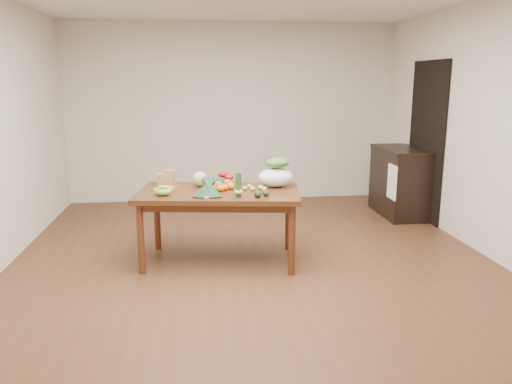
{
  "coord_description": "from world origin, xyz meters",
  "views": [
    {
      "loc": [
        -0.55,
        -4.71,
        1.85
      ],
      "look_at": [
        0.01,
        0.0,
        0.78
      ],
      "focal_mm": 35.0,
      "sensor_mm": 36.0,
      "label": 1
    }
  ],
  "objects": [
    {
      "name": "orange_b",
      "position": [
        -0.24,
        0.4,
        0.79
      ],
      "size": [
        0.08,
        0.08,
        0.08
      ],
      "primitive_type": "sphere",
      "color": "#FF5F0F",
      "rests_on": "dining_table"
    },
    {
      "name": "potato_e",
      "position": [
        0.11,
        0.16,
        0.77
      ],
      "size": [
        0.05,
        0.05,
        0.05
      ],
      "primitive_type": "ellipsoid",
      "color": "#CFC177",
      "rests_on": "dining_table"
    },
    {
      "name": "potato_b",
      "position": [
        -0.0,
        0.19,
        0.77
      ],
      "size": [
        0.05,
        0.05,
        0.05
      ],
      "primitive_type": "ellipsoid",
      "color": "tan",
      "rests_on": "dining_table"
    },
    {
      "name": "paper_bag",
      "position": [
        -0.9,
        0.6,
        0.83
      ],
      "size": [
        0.24,
        0.21,
        0.15
      ],
      "primitive_type": null,
      "rotation": [
        0.0,
        0.0,
        -0.14
      ],
      "color": "#9A6D45",
      "rests_on": "dining_table"
    },
    {
      "name": "potato_a",
      "position": [
        -0.08,
        0.22,
        0.77
      ],
      "size": [
        0.05,
        0.05,
        0.04
      ],
      "primitive_type": "ellipsoid",
      "color": "tan",
      "rests_on": "dining_table"
    },
    {
      "name": "mandarin_cluster",
      "position": [
        -0.35,
        0.22,
        0.8
      ],
      "size": [
        0.2,
        0.2,
        0.1
      ],
      "primitive_type": null,
      "rotation": [
        0.0,
        0.0,
        -0.14
      ],
      "color": "orange",
      "rests_on": "dining_table"
    },
    {
      "name": "orange_a",
      "position": [
        -0.36,
        0.39,
        0.79
      ],
      "size": [
        0.07,
        0.07,
        0.07
      ],
      "primitive_type": "sphere",
      "color": "orange",
      "rests_on": "dining_table"
    },
    {
      "name": "avocado_a",
      "position": [
        0.01,
        -0.11,
        0.79
      ],
      "size": [
        0.1,
        0.12,
        0.07
      ],
      "primitive_type": "ellipsoid",
      "rotation": [
        0.0,
        0.0,
        0.3
      ],
      "color": "black",
      "rests_on": "dining_table"
    },
    {
      "name": "potato_d",
      "position": [
        -0.02,
        0.33,
        0.77
      ],
      "size": [
        0.05,
        0.04,
        0.04
      ],
      "primitive_type": "ellipsoid",
      "color": "tan",
      "rests_on": "dining_table"
    },
    {
      "name": "cabinet",
      "position": [
        2.22,
        1.79,
        0.47
      ],
      "size": [
        0.52,
        1.02,
        0.94
      ],
      "primitive_type": "cube",
      "color": "black",
      "rests_on": "floor"
    },
    {
      "name": "snap_pea_bag",
      "position": [
        -0.89,
        0.08,
        0.79
      ],
      "size": [
        0.17,
        0.13,
        0.08
      ],
      "primitive_type": "ellipsoid",
      "color": "green",
      "rests_on": "dining_table"
    },
    {
      "name": "avocado_b",
      "position": [
        0.1,
        -0.06,
        0.78
      ],
      "size": [
        0.08,
        0.1,
        0.06
      ],
      "primitive_type": "ellipsoid",
      "rotation": [
        0.0,
        0.0,
        0.3
      ],
      "color": "black",
      "rests_on": "dining_table"
    },
    {
      "name": "salad_bag",
      "position": [
        0.26,
        0.36,
        0.89
      ],
      "size": [
        0.4,
        0.32,
        0.28
      ],
      "primitive_type": null,
      "rotation": [
        0.0,
        0.0,
        -0.14
      ],
      "color": "white",
      "rests_on": "dining_table"
    },
    {
      "name": "dish_towel",
      "position": [
        1.96,
        1.4,
        0.55
      ],
      "size": [
        0.02,
        0.28,
        0.45
      ],
      "primitive_type": "cube",
      "color": "white",
      "rests_on": "cabinet"
    },
    {
      "name": "room_walls",
      "position": [
        0.0,
        0.0,
        1.35
      ],
      "size": [
        5.02,
        6.02,
        2.7
      ],
      "color": "beige",
      "rests_on": "floor"
    },
    {
      "name": "dining_table",
      "position": [
        -0.34,
        0.24,
        0.38
      ],
      "size": [
        1.72,
        1.11,
        0.75
      ],
      "primitive_type": "cube",
      "rotation": [
        0.0,
        0.0,
        -0.14
      ],
      "color": "#41210F",
      "rests_on": "floor"
    },
    {
      "name": "potato_c",
      "position": [
        0.08,
        0.23,
        0.77
      ],
      "size": [
        0.06,
        0.05,
        0.05
      ],
      "primitive_type": "ellipsoid",
      "color": "tan",
      "rests_on": "dining_table"
    },
    {
      "name": "orange_c",
      "position": [
        -0.22,
        0.28,
        0.79
      ],
      "size": [
        0.07,
        0.07,
        0.07
      ],
      "primitive_type": "sphere",
      "color": "orange",
      "rests_on": "dining_table"
    },
    {
      "name": "carrots",
      "position": [
        -0.87,
        0.37,
        0.76
      ],
      "size": [
        0.25,
        0.27,
        0.03
      ],
      "primitive_type": null,
      "rotation": [
        0.0,
        0.0,
        -0.14
      ],
      "color": "#FF6215",
      "rests_on": "dining_table"
    },
    {
      "name": "floor",
      "position": [
        0.0,
        0.0,
        0.0
      ],
      "size": [
        6.0,
        6.0,
        0.0
      ],
      "primitive_type": "plane",
      "color": "#4F2F1B",
      "rests_on": "ground"
    },
    {
      "name": "strawberry_basket_b",
      "position": [
        -0.22,
        0.49,
        0.8
      ],
      "size": [
        0.11,
        0.11,
        0.09
      ],
      "primitive_type": null,
      "rotation": [
        0.0,
        0.0,
        -0.14
      ],
      "color": "#B40C1C",
      "rests_on": "dining_table"
    },
    {
      "name": "kale_bunch",
      "position": [
        -0.46,
        -0.02,
        0.83
      ],
      "size": [
        0.37,
        0.44,
        0.16
      ],
      "primitive_type": null,
      "rotation": [
        0.0,
        0.0,
        -0.14
      ],
      "color": "black",
      "rests_on": "dining_table"
    },
    {
      "name": "strawberry_basket_a",
      "position": [
        -0.28,
        0.58,
        0.8
      ],
      "size": [
        0.13,
        0.13,
        0.11
      ],
      "primitive_type": null,
      "rotation": [
        0.0,
        0.0,
        -0.14
      ],
      "color": "#B4120C",
      "rests_on": "dining_table"
    },
    {
      "name": "cabbage",
      "position": [
        -0.53,
        0.46,
        0.83
      ],
      "size": [
        0.16,
        0.16,
        0.16
      ],
      "primitive_type": "sphere",
      "color": "#AACA75",
      "rests_on": "dining_table"
    },
    {
      "name": "asparagus_bundle",
      "position": [
        -0.17,
        -0.1,
        0.88
      ],
      "size": [
        0.1,
        0.13,
        0.26
      ],
      "primitive_type": null,
      "rotation": [
        0.15,
        0.0,
        -0.14
      ],
      "color": "#4B7133",
      "rests_on": "dining_table"
    },
    {
      "name": "doorway_dark",
      "position": [
        2.48,
        1.6,
        1.05
      ],
      "size": [
        0.02,
        1.0,
        2.1
      ],
      "primitive_type": "cube",
      "color": "black",
      "rests_on": "floor"
    }
  ]
}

